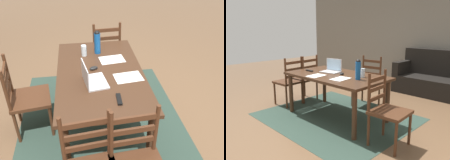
# 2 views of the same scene
# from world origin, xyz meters

# --- Properties ---
(ground_plane) EXTENTS (14.00, 14.00, 0.00)m
(ground_plane) POSITION_xyz_m (0.00, 0.00, 0.00)
(ground_plane) COLOR brown
(area_rug) EXTENTS (2.39, 2.03, 0.01)m
(area_rug) POSITION_xyz_m (0.00, 0.00, 0.00)
(area_rug) COLOR #2D4238
(area_rug) RESTS_ON ground
(wall_back) EXTENTS (8.00, 0.12, 2.70)m
(wall_back) POSITION_xyz_m (0.00, 2.99, 1.35)
(wall_back) COLOR slate
(wall_back) RESTS_ON ground
(dining_table) EXTENTS (1.65, 0.96, 0.73)m
(dining_table) POSITION_xyz_m (0.00, 0.00, 0.65)
(dining_table) COLOR #422819
(dining_table) RESTS_ON ground
(chair_right_near) EXTENTS (0.47, 0.47, 0.95)m
(chair_right_near) POSITION_xyz_m (1.11, -0.19, 0.46)
(chair_right_near) COLOR #4C2B19
(chair_right_near) RESTS_ON ground
(chair_left_near) EXTENTS (0.47, 0.47, 0.95)m
(chair_left_near) POSITION_xyz_m (-1.11, -0.19, 0.46)
(chair_left_near) COLOR #4C2B19
(chair_left_near) RESTS_ON ground
(chair_left_far) EXTENTS (0.48, 0.48, 0.95)m
(chair_left_far) POSITION_xyz_m (-1.11, 0.20, 0.46)
(chair_left_far) COLOR #4C2B19
(chair_left_far) RESTS_ON ground
(chair_far_head) EXTENTS (0.50, 0.50, 0.95)m
(chair_far_head) POSITION_xyz_m (-0.01, 0.85, 0.46)
(chair_far_head) COLOR #4C2B19
(chair_far_head) RESTS_ON ground
(couch) EXTENTS (1.80, 0.80, 1.00)m
(couch) POSITION_xyz_m (0.70, 2.52, 0.36)
(couch) COLOR black
(couch) RESTS_ON ground
(laptop) EXTENTS (0.35, 0.27, 0.23)m
(laptop) POSITION_xyz_m (-0.22, 0.11, 0.79)
(laptop) COLOR silver
(laptop) RESTS_ON dining_table
(water_bottle) EXTENTS (0.08, 0.08, 0.30)m
(water_bottle) POSITION_xyz_m (0.48, -0.02, 0.89)
(water_bottle) COLOR #145199
(water_bottle) RESTS_ON dining_table
(drinking_glass) EXTENTS (0.07, 0.07, 0.14)m
(drinking_glass) POSITION_xyz_m (0.43, 0.15, 0.80)
(drinking_glass) COLOR silver
(drinking_glass) RESTS_ON dining_table
(computer_mouse) EXTENTS (0.10, 0.12, 0.03)m
(computer_mouse) POSITION_xyz_m (0.06, 0.07, 0.75)
(computer_mouse) COLOR black
(computer_mouse) RESTS_ON dining_table
(tv_remote) EXTENTS (0.17, 0.05, 0.02)m
(tv_remote) POSITION_xyz_m (-0.55, -0.12, 0.74)
(tv_remote) COLOR black
(tv_remote) RESTS_ON dining_table
(paper_stack_left) EXTENTS (0.24, 0.32, 0.00)m
(paper_stack_left) POSITION_xyz_m (-0.16, -0.29, 0.74)
(paper_stack_left) COLOR white
(paper_stack_left) RESTS_ON dining_table
(paper_stack_right) EXTENTS (0.24, 0.32, 0.00)m
(paper_stack_right) POSITION_xyz_m (0.27, -0.17, 0.74)
(paper_stack_right) COLOR white
(paper_stack_right) RESTS_ON dining_table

